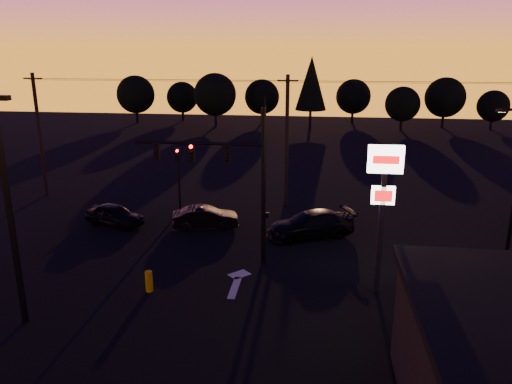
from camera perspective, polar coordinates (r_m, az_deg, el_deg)
ground at (r=22.89m, az=-4.12°, el=-11.92°), size 120.00×120.00×0.00m
lane_arrow at (r=24.26m, az=-2.18°, el=-10.14°), size 1.20×3.10×0.01m
traffic_signal_mast at (r=24.81m, az=-2.81°, el=2.62°), size 6.79×0.52×8.58m
secondary_signal at (r=33.48m, az=-8.86°, el=2.43°), size 0.30×0.31×4.35m
parking_lot_light at (r=21.11m, az=-26.52°, el=-0.69°), size 1.25×0.30×9.14m
pylon_sign at (r=22.24m, az=14.37°, el=0.42°), size 1.50×0.28×6.80m
utility_pole_0 at (r=39.76m, az=-23.48°, el=6.02°), size 1.40×0.26×9.00m
utility_pole_1 at (r=34.37m, az=3.53°, el=5.91°), size 1.40×0.26×9.00m
power_wires at (r=33.88m, az=3.65°, el=12.54°), size 36.00×1.22×0.07m
bollard at (r=23.65m, az=-12.13°, el=-9.95°), size 0.33×0.33×0.99m
tree_0 at (r=74.76m, az=-13.59°, el=10.78°), size 5.36×5.36×6.74m
tree_1 at (r=75.82m, az=-8.43°, el=10.66°), size 4.54×4.54×5.71m
tree_2 at (r=69.49m, az=-4.70°, el=11.04°), size 5.77×5.78×7.26m
tree_3 at (r=72.54m, az=0.69°, el=10.82°), size 4.95×4.95×6.22m
tree_4 at (r=68.92m, az=6.33°, el=12.25°), size 4.18×4.18×9.50m
tree_5 at (r=74.24m, az=11.07°, el=10.66°), size 4.95×4.95×6.22m
tree_6 at (r=69.01m, az=16.40°, el=9.62°), size 4.54×4.54×5.71m
tree_7 at (r=73.05m, az=20.80°, el=10.06°), size 5.36×5.36×6.74m
tree_8 at (r=73.81m, az=25.48°, el=8.86°), size 4.12×4.12×5.19m
car_left at (r=32.46m, az=-15.89°, el=-2.51°), size 4.19×2.75×1.33m
car_mid at (r=30.93m, az=-5.80°, el=-2.89°), size 4.23×2.31×1.32m
car_right at (r=29.48m, az=6.27°, el=-3.70°), size 5.62×4.03×1.51m
suv_parked at (r=21.11m, az=19.45°, el=-13.31°), size 3.16×5.44×1.43m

